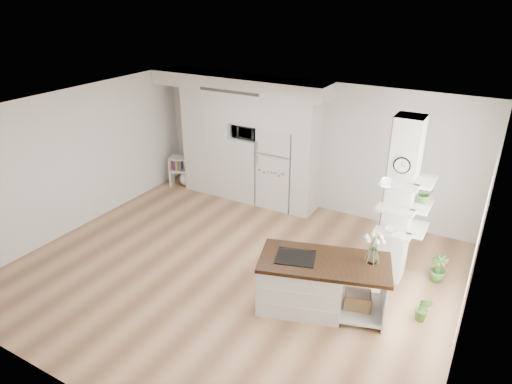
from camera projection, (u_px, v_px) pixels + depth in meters
floor at (233, 272)px, 7.65m from camera, size 7.00×6.00×0.01m
room at (230, 169)px, 6.88m from camera, size 7.04×6.04×2.72m
cabinet_wall at (241, 132)px, 9.79m from camera, size 4.00×0.71×2.70m
refrigerator at (279, 167)px, 9.64m from camera, size 0.78×0.69×1.75m
column at (404, 205)px, 6.91m from camera, size 0.69×0.90×2.70m
window at (479, 238)px, 5.69m from camera, size 0.00×2.40×2.40m
pendant_light at (343, 170)px, 6.12m from camera, size 0.12×0.12×0.10m
kitchen_island at (309, 282)px, 6.65m from camera, size 2.02×1.39×1.40m
bookshelf at (184, 173)px, 10.84m from camera, size 0.68×0.54×0.70m
floor_plant_a at (423, 309)px, 6.44m from camera, size 0.27×0.24×0.43m
floor_plant_b at (438, 268)px, 7.33m from camera, size 0.32×0.32×0.47m
microwave at (247, 131)px, 9.65m from camera, size 0.54×0.37×0.30m
shelf_plant at (425, 194)px, 6.86m from camera, size 0.27×0.23×0.30m
decor_bowl at (392, 230)px, 6.91m from camera, size 0.22×0.22×0.05m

